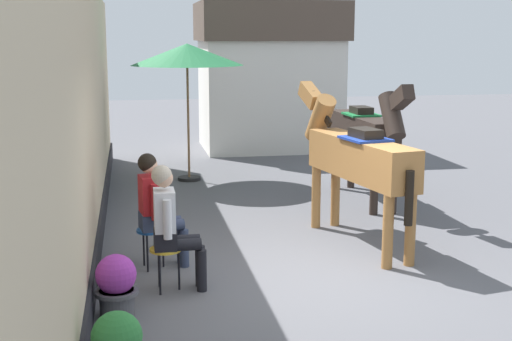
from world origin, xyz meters
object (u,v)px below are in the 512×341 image
object	(u,v)px
seated_visitor_far	(156,204)
cafe_parasol	(187,55)
flower_planter_middle	(116,285)
satchel_bag	(163,242)
seated_visitor_near	(171,221)
saddled_horse_near	(356,157)
saddled_horse_far	(366,133)

from	to	relation	value
seated_visitor_far	cafe_parasol	size ratio (longest dim) A/B	0.54
flower_planter_middle	satchel_bag	bearing A→B (deg)	75.65
seated_visitor_near	cafe_parasol	distance (m)	6.12
saddled_horse_near	seated_visitor_far	bearing A→B (deg)	-167.44
saddled_horse_near	flower_planter_middle	size ratio (longest dim) A/B	4.64
saddled_horse_far	satchel_bag	size ratio (longest dim) A/B	10.71
flower_planter_middle	cafe_parasol	distance (m)	6.95
satchel_bag	cafe_parasol	bearing A→B (deg)	-7.57
satchel_bag	saddled_horse_far	bearing A→B (deg)	-56.87
seated_visitor_near	cafe_parasol	bearing A→B (deg)	83.33
seated_visitor_near	saddled_horse_near	world-z (taller)	saddled_horse_near
seated_visitor_near	cafe_parasol	world-z (taller)	cafe_parasol
saddled_horse_near	flower_planter_middle	world-z (taller)	saddled_horse_near
saddled_horse_far	satchel_bag	distance (m)	4.16
seated_visitor_far	saddled_horse_far	bearing A→B (deg)	38.30
flower_planter_middle	satchel_bag	world-z (taller)	flower_planter_middle
saddled_horse_near	satchel_bag	xyz separation A→B (m)	(-2.54, 0.11, -1.06)
flower_planter_middle	cafe_parasol	size ratio (longest dim) A/B	0.25
seated_visitor_near	saddled_horse_far	distance (m)	4.96
saddled_horse_near	cafe_parasol	xyz separation A→B (m)	(-1.82, 4.49, 1.20)
cafe_parasol	flower_planter_middle	bearing A→B (deg)	-100.99
cafe_parasol	satchel_bag	size ratio (longest dim) A/B	9.21
seated_visitor_near	saddled_horse_far	world-z (taller)	saddled_horse_far
flower_planter_middle	cafe_parasol	world-z (taller)	cafe_parasol
cafe_parasol	seated_visitor_far	bearing A→B (deg)	-99.15
seated_visitor_far	saddled_horse_near	bearing A→B (deg)	12.56
satchel_bag	seated_visitor_far	bearing A→B (deg)	173.72
seated_visitor_far	cafe_parasol	bearing A→B (deg)	80.85
seated_visitor_far	flower_planter_middle	bearing A→B (deg)	-107.28
seated_visitor_near	saddled_horse_far	bearing A→B (deg)	46.49
seated_visitor_far	satchel_bag	distance (m)	0.98
seated_visitor_near	satchel_bag	bearing A→B (deg)	91.25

